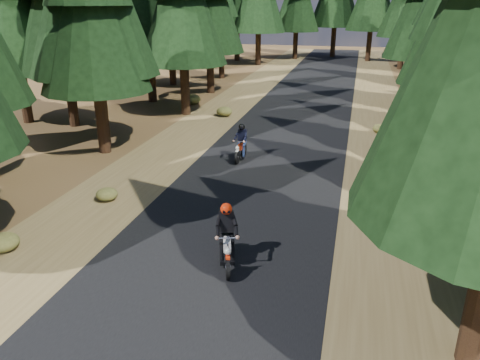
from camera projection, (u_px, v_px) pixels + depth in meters
name	position (u px, v px, depth m)	size (l,w,h in m)	color
ground	(227.00, 235.00, 13.23)	(120.00, 120.00, 0.00)	#49321A
road	(262.00, 175.00, 17.76)	(6.00, 100.00, 0.01)	black
shoulder_l	(150.00, 165.00, 18.80)	(3.20, 100.00, 0.01)	brown
shoulder_r	(388.00, 186.00, 16.71)	(3.20, 100.00, 0.01)	brown
understory_shrubs	(313.00, 145.00, 20.41)	(15.74, 33.59, 0.64)	#474C1E
rider_lead	(227.00, 246.00, 11.49)	(1.07, 1.90, 1.62)	silver
rider_follow	(241.00, 148.00, 19.25)	(0.53, 1.68, 1.49)	maroon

